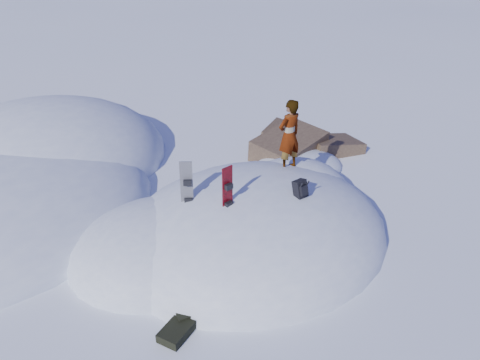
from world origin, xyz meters
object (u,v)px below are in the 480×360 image
snowboard_red (228,197)px  person (289,135)px  backpack (301,189)px  snowboard_dark (187,193)px

snowboard_red → person: size_ratio=0.80×
snowboard_red → person: (2.44, 1.08, 0.55)m
snowboard_red → backpack: (1.64, -0.51, -0.03)m
snowboard_red → snowboard_dark: bearing=115.3°
person → snowboard_red: bearing=17.6°
backpack → person: person is taller
snowboard_red → backpack: bearing=-29.4°
backpack → person: bearing=56.0°
snowboard_red → snowboard_dark: 1.01m
snowboard_dark → person: size_ratio=0.81×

